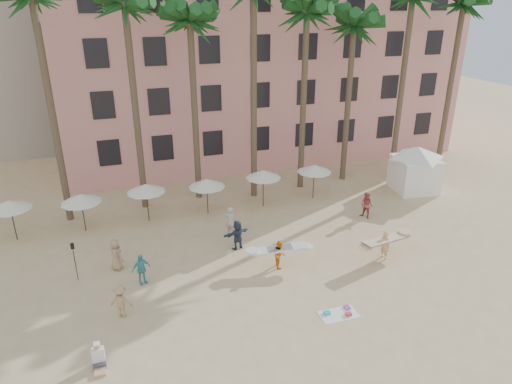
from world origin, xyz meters
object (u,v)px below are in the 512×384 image
Objects in this scene: carrier_yellow at (386,243)px; cabana at (416,165)px; pink_hotel at (256,65)px; carrier_white at (280,252)px.

cabana is at bearing 46.12° from carrier_yellow.
pink_hotel is at bearing 119.09° from cabana.
carrier_white is (-13.77, -7.03, -1.21)m from cabana.
carrier_yellow is at bearing -89.45° from pink_hotel.
pink_hotel is 11.29× the size of carrier_white.
pink_hotel reaches higher than carrier_white.
carrier_white is at bearing 169.81° from carrier_yellow.
cabana is 1.56× the size of carrier_yellow.
cabana is at bearing 27.03° from carrier_white.
carrier_yellow is at bearing -10.19° from carrier_white.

